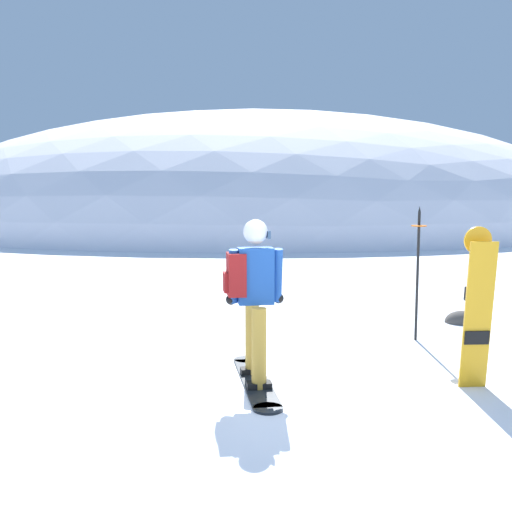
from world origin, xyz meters
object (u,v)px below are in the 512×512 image
piste_marker_near (418,264)px  rock_dark (462,323)px  spare_snowboard (478,308)px  snowboarder_main (253,296)px

piste_marker_near → rock_dark: size_ratio=3.52×
rock_dark → spare_snowboard: bearing=-110.2°
snowboarder_main → rock_dark: snowboarder_main is taller
snowboarder_main → rock_dark: size_ratio=3.57×
snowboarder_main → spare_snowboard: 2.27m
snowboarder_main → rock_dark: 4.33m
spare_snowboard → piste_marker_near: size_ratio=0.92×
piste_marker_near → rock_dark: 1.76m
piste_marker_near → rock_dark: piste_marker_near is taller
piste_marker_near → rock_dark: bearing=43.2°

